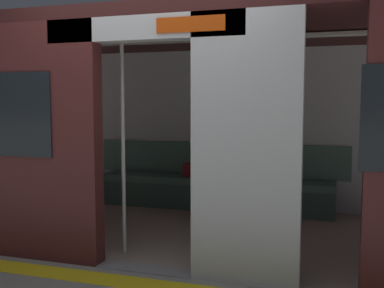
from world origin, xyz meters
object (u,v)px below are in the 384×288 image
grab_pole_far (202,144)px  person_seated (216,162)px  handbag (193,170)px  bench_seat (213,185)px  grab_pole_door (123,143)px  book (240,177)px  train_car (184,97)px

grab_pole_far → person_seated: bearing=-79.8°
person_seated → handbag: person_seated is taller
bench_seat → grab_pole_door: grab_pole_door is taller
handbag → grab_pole_far: grab_pole_far is taller
person_seated → grab_pole_door: grab_pole_door is taller
person_seated → grab_pole_far: 1.84m
grab_pole_door → grab_pole_far: 0.76m
bench_seat → book: (-0.35, -0.07, 0.11)m
person_seated → grab_pole_door: size_ratio=0.54×
book → person_seated: bearing=24.3°
train_car → bench_seat: train_car is taller
handbag → grab_pole_door: grab_pole_door is taller
person_seated → bench_seat: bearing=-43.5°
grab_pole_door → bench_seat: bearing=-101.0°
train_car → person_seated: (-0.11, -1.02, -0.85)m
bench_seat → person_seated: 0.33m
bench_seat → grab_pole_far: 2.00m
grab_pole_far → train_car: bearing=-60.4°
handbag → grab_pole_far: size_ratio=0.12×
bench_seat → book: book is taller
train_car → person_seated: 1.33m
handbag → book: bearing=-178.8°
train_car → person_seated: bearing=-95.9°
bench_seat → handbag: handbag is taller
person_seated → grab_pole_door: bearing=77.1°
train_car → grab_pole_door: bearing=69.3°
grab_pole_door → grab_pole_far: size_ratio=1.00×
handbag → book: 0.65m
train_car → grab_pole_far: 0.97m
book → grab_pole_far: size_ratio=0.10×
bench_seat → grab_pole_door: (0.37, 1.93, 0.74)m
book → train_car: bearing=72.4°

